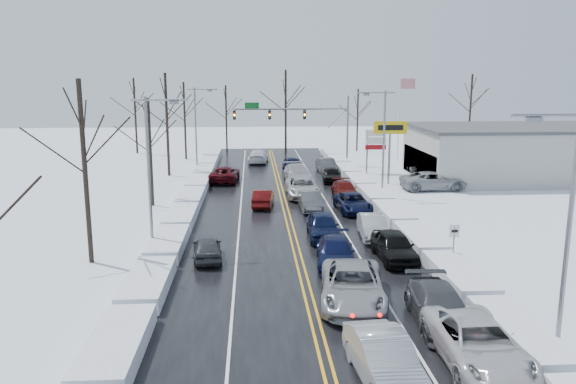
{
  "coord_description": "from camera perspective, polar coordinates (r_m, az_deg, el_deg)",
  "views": [
    {
      "loc": [
        -2.54,
        -36.29,
        10.05
      ],
      "look_at": [
        -0.17,
        0.48,
        2.5
      ],
      "focal_mm": 35.0,
      "sensor_mm": 36.0,
      "label": 1
    }
  ],
  "objects": [
    {
      "name": "ground",
      "position": [
        37.74,
        0.31,
        -3.86
      ],
      "size": [
        160.0,
        160.0,
        0.0
      ],
      "primitive_type": "plane",
      "color": "silver",
      "rests_on": "ground"
    },
    {
      "name": "road_surface",
      "position": [
        39.67,
        0.11,
        -3.09
      ],
      "size": [
        14.0,
        84.0,
        0.01
      ],
      "primitive_type": "cube",
      "color": "black",
      "rests_on": "ground"
    },
    {
      "name": "snow_bank_left",
      "position": [
        39.91,
        -10.86,
        -3.22
      ],
      "size": [
        1.95,
        72.0,
        0.79
      ],
      "primitive_type": "cube",
      "color": "silver",
      "rests_on": "ground"
    },
    {
      "name": "snow_bank_right",
      "position": [
        40.86,
        10.82,
        -2.87
      ],
      "size": [
        1.95,
        72.0,
        0.79
      ],
      "primitive_type": "cube",
      "color": "silver",
      "rests_on": "ground"
    },
    {
      "name": "traffic_signal_mast",
      "position": [
        64.72,
        1.65,
        7.52
      ],
      "size": [
        13.28,
        0.39,
        8.0
      ],
      "color": "slate",
      "rests_on": "ground"
    },
    {
      "name": "tires_plus_sign",
      "position": [
        54.12,
        10.33,
        6.03
      ],
      "size": [
        3.2,
        0.34,
        6.0
      ],
      "color": "slate",
      "rests_on": "ground"
    },
    {
      "name": "used_vehicles_sign",
      "position": [
        60.11,
        8.9,
        5.01
      ],
      "size": [
        2.2,
        0.22,
        4.65
      ],
      "color": "slate",
      "rests_on": "ground"
    },
    {
      "name": "speed_limit_sign",
      "position": [
        31.41,
        16.52,
        -4.46
      ],
      "size": [
        0.55,
        0.09,
        2.35
      ],
      "color": "slate",
      "rests_on": "ground"
    },
    {
      "name": "flagpole",
      "position": [
        68.74,
        11.36,
        7.92
      ],
      "size": [
        1.87,
        1.2,
        10.0
      ],
      "color": "silver",
      "rests_on": "ground"
    },
    {
      "name": "dealership_building",
      "position": [
        60.87,
        22.22,
        3.74
      ],
      "size": [
        20.4,
        12.4,
        5.3
      ],
      "color": "#A3A49F",
      "rests_on": "ground"
    },
    {
      "name": "streetlight_se",
      "position": [
        21.78,
        26.3,
        -2.22
      ],
      "size": [
        3.2,
        0.25,
        9.0
      ],
      "color": "slate",
      "rests_on": "ground"
    },
    {
      "name": "streetlight_ne",
      "position": [
        47.78,
        9.49,
        5.73
      ],
      "size": [
        3.2,
        0.25,
        9.0
      ],
      "color": "slate",
      "rests_on": "ground"
    },
    {
      "name": "streetlight_sw",
      "position": [
        33.14,
        -13.67,
        3.03
      ],
      "size": [
        3.2,
        0.25,
        9.0
      ],
      "color": "slate",
      "rests_on": "ground"
    },
    {
      "name": "streetlight_nw",
      "position": [
        60.75,
        -9.18,
        6.96
      ],
      "size": [
        3.2,
        0.25,
        9.0
      ],
      "color": "slate",
      "rests_on": "ground"
    },
    {
      "name": "tree_left_b",
      "position": [
        31.73,
        -20.15,
        5.33
      ],
      "size": [
        4.0,
        4.0,
        10.0
      ],
      "color": "#2D231C",
      "rests_on": "ground"
    },
    {
      "name": "tree_left_c",
      "position": [
        45.18,
        -13.89,
        6.02
      ],
      "size": [
        3.4,
        3.4,
        8.5
      ],
      "color": "#2D231C",
      "rests_on": "ground"
    },
    {
      "name": "tree_left_d",
      "position": [
        58.99,
        -12.27,
        8.68
      ],
      "size": [
        4.2,
        4.2,
        10.5
      ],
      "color": "#2D231C",
      "rests_on": "ground"
    },
    {
      "name": "tree_left_e",
      "position": [
        70.85,
        -10.5,
        8.63
      ],
      "size": [
        3.8,
        3.8,
        9.5
      ],
      "color": "#2D231C",
      "rests_on": "ground"
    },
    {
      "name": "tree_far_a",
      "position": [
        77.9,
        -15.32,
        8.92
      ],
      "size": [
        4.0,
        4.0,
        10.0
      ],
      "color": "#2D231C",
      "rests_on": "ground"
    },
    {
      "name": "tree_far_b",
      "position": [
        77.46,
        -6.32,
        8.73
      ],
      "size": [
        3.6,
        3.6,
        9.0
      ],
      "color": "#2D231C",
      "rests_on": "ground"
    },
    {
      "name": "tree_far_c",
      "position": [
        75.46,
        -0.24,
        9.79
      ],
      "size": [
        4.4,
        4.4,
        11.0
      ],
      "color": "#2D231C",
      "rests_on": "ground"
    },
    {
      "name": "tree_far_d",
      "position": [
        78.26,
        7.1,
        8.48
      ],
      "size": [
        3.4,
        3.4,
        8.5
      ],
      "color": "#2D231C",
      "rests_on": "ground"
    },
    {
      "name": "tree_far_e",
      "position": [
        83.15,
        18.1,
        9.15
      ],
      "size": [
        4.2,
        4.2,
        10.5
      ],
      "color": "#2D231C",
      "rests_on": "ground"
    },
    {
      "name": "queued_car_1",
      "position": [
        20.18,
        9.68,
        -18.47
      ],
      "size": [
        2.14,
        5.01,
        1.61
      ],
      "primitive_type": "imported",
      "rotation": [
        0.0,
        0.0,
        0.09
      ],
      "color": "#A9ACB1",
      "rests_on": "ground"
    },
    {
      "name": "queued_car_2",
      "position": [
        26.12,
        6.55,
        -11.13
      ],
      "size": [
        3.61,
        6.43,
        1.7
      ],
      "primitive_type": "imported",
      "rotation": [
        0.0,
        0.0,
        -0.13
      ],
      "color": "#9A9CA1",
      "rests_on": "ground"
    },
    {
      "name": "queued_car_3",
      "position": [
        30.93,
        4.84,
        -7.43
      ],
      "size": [
        2.51,
        5.19,
        1.46
      ],
      "primitive_type": "imported",
      "rotation": [
        0.0,
        0.0,
        -0.09
      ],
      "color": "black",
      "rests_on": "ground"
    },
    {
      "name": "queued_car_4",
      "position": [
        35.93,
        3.55,
        -4.69
      ],
      "size": [
        2.03,
        4.8,
        1.62
      ],
      "primitive_type": "imported",
      "rotation": [
        0.0,
        0.0,
        -0.03
      ],
      "color": "black",
      "rests_on": "ground"
    },
    {
      "name": "queued_car_5",
      "position": [
        43.28,
        2.26,
        -1.86
      ],
      "size": [
        1.63,
        4.39,
        1.43
      ],
      "primitive_type": "imported",
      "rotation": [
        0.0,
        0.0,
        0.03
      ],
      "color": "#46494C",
      "rests_on": "ground"
    },
    {
      "name": "queued_car_6",
      "position": [
        48.1,
        1.49,
        -0.48
      ],
      "size": [
        2.71,
        5.87,
        1.63
      ],
      "primitive_type": "imported",
      "rotation": [
        0.0,
        0.0,
        0.0
      ],
      "color": "#BBBBBD",
      "rests_on": "ground"
    },
    {
      "name": "queued_car_7",
      "position": [
        54.83,
        0.95,
        1.02
      ],
      "size": [
        2.71,
        5.98,
        1.7
      ],
      "primitive_type": "imported",
      "rotation": [
        0.0,
        0.0,
        0.06
      ],
      "color": "#A0A3A7",
      "rests_on": "ground"
    },
    {
      "name": "queued_car_8",
      "position": [
        60.02,
        0.49,
        1.94
      ],
      "size": [
        2.19,
        5.01,
        1.68
      ],
      "primitive_type": "imported",
      "rotation": [
        0.0,
        0.0,
        0.04
      ],
      "color": "black",
      "rests_on": "ground"
    },
    {
      "name": "queued_car_10",
      "position": [
        22.03,
        18.54,
        -16.21
      ],
      "size": [
        2.69,
        5.83,
        1.62
      ],
      "primitive_type": "imported",
      "rotation": [
        0.0,
        0.0,
        0.0
      ],
      "color": "silver",
      "rests_on": "ground"
    },
    {
      "name": "queued_car_11",
      "position": [
        24.71,
        15.04,
        -12.84
      ],
      "size": [
        2.47,
        5.41,
        1.54
      ],
      "primitive_type": "imported",
      "rotation": [
        0.0,
        0.0,
        -0.06
      ],
      "color": "#404245",
      "rests_on": "ground"
    },
    {
      "name": "queued_car_12",
      "position": [
        32.24,
        10.69,
        -6.8
      ],
      "size": [
        2.05,
        4.8,
        1.62
      ],
      "primitive_type": "imported",
      "rotation": [
        0.0,
        0.0,
        0.03
      ],
      "color": "black",
      "rests_on": "ground"
    },
    {
      "name": "queued_car_13",
      "position": [
        36.31,
        8.56,
        -4.62
      ],
      "size": [
        1.83,
        4.54,
        1.47
      ],
      "primitive_type": "imported",
      "rotation": [
        0.0,
        0.0,
        -0.06
      ],
      "color": "#A8ABB0",
      "rests_on": "ground"
    },
    {
      "name": "queued_car_14",
      "position": [
        43.08,
        6.59,
        -1.99
      ],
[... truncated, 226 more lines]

